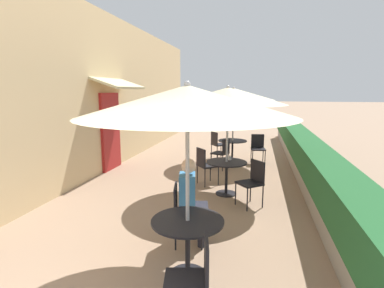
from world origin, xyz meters
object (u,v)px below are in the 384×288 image
Objects in this scene: patio_umbrella_near at (187,101)px; cafe_chair_far_right at (258,146)px; coffee_cup_mid at (230,158)px; seated_patron_near_right at (191,198)px; patio_table_near at (188,234)px; cafe_chair_far_back at (217,143)px; cafe_chair_near_right at (183,209)px; patio_umbrella_mid at (228,96)px; patio_table_mid at (226,170)px; cafe_chair_mid_left at (205,163)px; patio_umbrella_far at (234,94)px; patio_table_far at (232,146)px; cafe_chair_mid_right at (253,179)px; cafe_chair_far_left at (222,151)px; cafe_chair_near_left at (194,275)px.

patio_umbrella_near reaches higher than cafe_chair_far_right.
seated_patron_near_right is at bearing -97.65° from coffee_cup_mid.
seated_patron_near_right is (-0.12, 0.75, 0.16)m from patio_table_near.
cafe_chair_far_back is at bearing 102.27° from coffee_cup_mid.
cafe_chair_near_right is 9.67× the size of coffee_cup_mid.
cafe_chair_near_right is 2.72m from patio_umbrella_mid.
seated_patron_near_right reaches higher than cafe_chair_far_back.
patio_umbrella_near is 1.72m from cafe_chair_near_right.
patio_umbrella_near reaches higher than cafe_chair_near_right.
cafe_chair_mid_left reaches higher than patio_table_mid.
patio_umbrella_far reaches higher than patio_table_near.
cafe_chair_near_right reaches higher than patio_table_far.
patio_umbrella_near is 2.71× the size of cafe_chair_mid_right.
cafe_chair_mid_left is 1.53m from cafe_chair_mid_right.
cafe_chair_far_left is (0.23, 1.47, 0.00)m from cafe_chair_mid_left.
cafe_chair_mid_left is 1.00× the size of cafe_chair_far_left.
cafe_chair_far_right is (0.79, 5.86, -1.54)m from patio_umbrella_near.
patio_table_mid is at bearing -87.84° from patio_umbrella_far.
patio_table_far is (0.04, 5.68, -1.52)m from patio_umbrella_near.
patio_umbrella_mid is (0.27, 2.19, 1.37)m from seated_patron_near_right.
cafe_chair_mid_right is (0.55, -0.53, -0.01)m from patio_table_mid.
cafe_chair_far_back is at bearing 141.66° from cafe_chair_mid_left.
patio_table_near is at bearing -33.52° from cafe_chair_mid_left.
coffee_cup_mid is 1.88m from cafe_chair_far_left.
cafe_chair_near_left is 1.00× the size of cafe_chair_mid_left.
patio_umbrella_near reaches higher than patio_table_near.
patio_umbrella_near is at bearing -93.56° from coffee_cup_mid.
patio_umbrella_near is 2.79× the size of patio_table_far.
cafe_chair_near_right is 1.00× the size of cafe_chair_far_left.
seated_patron_near_right is at bearing -91.95° from patio_table_far.
cafe_chair_near_right is 2.42m from coffee_cup_mid.
coffee_cup_mid is at bearing 160.42° from seated_patron_near_right.
patio_table_near is 5.88m from patio_umbrella_far.
patio_umbrella_mid is at bearing 87.12° from patio_umbrella_near.
patio_umbrella_near is 5.88m from patio_table_far.
patio_umbrella_mid and patio_umbrella_far have the same top height.
patio_umbrella_near is 5.68m from patio_umbrella_far.
cafe_chair_mid_right and cafe_chair_far_back have the same top height.
patio_umbrella_near reaches higher than cafe_chair_far_back.
patio_umbrella_far is 1.72m from cafe_chair_far_left.
patio_table_near is 0.36× the size of patio_umbrella_mid.
cafe_chair_mid_left is (-0.55, 0.53, -0.01)m from patio_table_mid.
cafe_chair_far_back is (-0.72, 6.96, 0.00)m from cafe_chair_near_left.
patio_table_near is 0.97× the size of cafe_chair_near_left.
cafe_chair_near_left is 9.67× the size of coffee_cup_mid.
patio_umbrella_mid is 2.54m from cafe_chair_far_left.
patio_umbrella_far is at bearing 180.00° from patio_table_far.
seated_patron_near_right is at bearing 99.27° from patio_umbrella_near.
coffee_cup_mid is 0.11× the size of patio_table_far.
cafe_chair_far_back is (-0.36, 5.47, -0.17)m from seated_patron_near_right.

